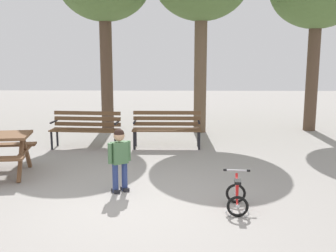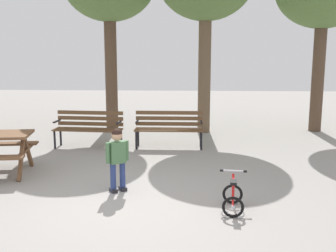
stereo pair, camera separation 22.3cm
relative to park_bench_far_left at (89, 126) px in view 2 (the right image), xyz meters
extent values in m
plane|color=gray|center=(1.41, -3.63, -0.51)|extent=(36.00, 36.00, 0.00)
cube|color=brown|center=(-0.65, -2.39, -0.15)|extent=(0.14, 0.57, 0.76)
cube|color=brown|center=(-0.72, -1.90, -0.15)|extent=(0.14, 0.57, 0.76)
cube|color=brown|center=(-0.68, -2.14, -0.09)|extent=(0.24, 1.10, 0.04)
cube|color=brown|center=(0.01, 0.09, -0.07)|extent=(1.60, 0.19, 0.03)
cube|color=brown|center=(0.00, -0.03, -0.07)|extent=(1.60, 0.19, 0.03)
cube|color=brown|center=(-0.01, -0.15, -0.07)|extent=(1.60, 0.19, 0.03)
cube|color=brown|center=(-0.02, -0.27, -0.07)|extent=(1.60, 0.19, 0.03)
cube|color=brown|center=(0.01, 0.13, 0.03)|extent=(1.60, 0.17, 0.09)
cube|color=brown|center=(0.01, 0.13, 0.16)|extent=(1.60, 0.17, 0.09)
cube|color=brown|center=(0.01, 0.13, 0.30)|extent=(1.60, 0.17, 0.09)
cylinder|color=black|center=(0.73, -0.31, -0.29)|extent=(0.05, 0.05, 0.44)
cylinder|color=black|center=(0.76, 0.05, -0.29)|extent=(0.05, 0.05, 0.44)
cube|color=black|center=(0.74, -0.13, 0.11)|extent=(0.07, 0.40, 0.03)
cylinder|color=black|center=(-0.77, -0.19, -0.29)|extent=(0.05, 0.05, 0.44)
cylinder|color=black|center=(-0.74, 0.17, -0.29)|extent=(0.05, 0.05, 0.44)
cube|color=black|center=(-0.75, -0.01, 0.11)|extent=(0.07, 0.40, 0.03)
cube|color=brown|center=(1.89, 0.17, -0.07)|extent=(1.60, 0.07, 0.03)
cube|color=brown|center=(1.89, 0.05, -0.07)|extent=(1.60, 0.07, 0.03)
cube|color=brown|center=(1.89, -0.07, -0.07)|extent=(1.60, 0.07, 0.03)
cube|color=brown|center=(1.89, -0.19, -0.07)|extent=(1.60, 0.07, 0.03)
cube|color=brown|center=(1.89, 0.21, 0.03)|extent=(1.60, 0.05, 0.09)
cube|color=brown|center=(1.89, 0.21, 0.16)|extent=(1.60, 0.05, 0.09)
cube|color=brown|center=(1.89, 0.21, 0.30)|extent=(1.60, 0.05, 0.09)
cylinder|color=black|center=(2.64, -0.17, -0.29)|extent=(0.05, 0.05, 0.44)
cylinder|color=black|center=(2.64, 0.19, -0.29)|extent=(0.05, 0.05, 0.44)
cube|color=black|center=(2.64, 0.01, 0.11)|extent=(0.04, 0.40, 0.03)
cylinder|color=black|center=(1.14, -0.17, -0.29)|extent=(0.05, 0.05, 0.44)
cylinder|color=black|center=(1.14, 0.19, -0.29)|extent=(0.05, 0.05, 0.44)
cube|color=black|center=(1.14, 0.01, 0.11)|extent=(0.04, 0.40, 0.03)
cylinder|color=navy|center=(1.28, -3.00, -0.27)|extent=(0.09, 0.09, 0.47)
cube|color=black|center=(1.28, -3.00, -0.48)|extent=(0.16, 0.18, 0.06)
cylinder|color=navy|center=(1.14, -3.09, -0.27)|extent=(0.09, 0.09, 0.47)
cube|color=black|center=(1.14, -3.09, -0.48)|extent=(0.16, 0.18, 0.06)
cube|color=#477047|center=(1.21, -3.05, 0.14)|extent=(0.29, 0.26, 0.35)
sphere|color=tan|center=(1.21, -3.05, 0.42)|extent=(0.18, 0.18, 0.18)
sphere|color=black|center=(1.21, -3.05, 0.44)|extent=(0.17, 0.17, 0.17)
cylinder|color=#477047|center=(1.34, -2.96, 0.15)|extent=(0.07, 0.07, 0.33)
cylinder|color=#477047|center=(1.07, -3.14, 0.15)|extent=(0.07, 0.07, 0.33)
torus|color=black|center=(3.00, -3.51, -0.36)|extent=(0.30, 0.07, 0.30)
cylinder|color=silver|center=(3.00, -3.51, -0.36)|extent=(0.05, 0.04, 0.04)
torus|color=black|center=(2.95, -4.03, -0.36)|extent=(0.30, 0.07, 0.30)
cylinder|color=silver|center=(2.95, -4.03, -0.36)|extent=(0.05, 0.04, 0.04)
torus|color=white|center=(2.84, -4.02, -0.46)|extent=(0.11, 0.03, 0.11)
torus|color=white|center=(3.06, -4.04, -0.46)|extent=(0.11, 0.03, 0.11)
cylinder|color=red|center=(2.98, -3.69, -0.19)|extent=(0.07, 0.31, 0.32)
cylinder|color=red|center=(2.97, -3.85, -0.21)|extent=(0.04, 0.08, 0.27)
cylinder|color=red|center=(2.96, -3.93, -0.35)|extent=(0.05, 0.20, 0.05)
cylinder|color=silver|center=(3.00, -3.53, -0.20)|extent=(0.04, 0.07, 0.32)
cylinder|color=red|center=(2.98, -3.71, -0.09)|extent=(0.06, 0.32, 0.05)
cube|color=black|center=(2.97, -3.87, -0.06)|extent=(0.11, 0.18, 0.04)
cylinder|color=silver|center=(3.00, -3.55, 0.01)|extent=(0.34, 0.06, 0.02)
cylinder|color=black|center=(2.83, -3.54, 0.01)|extent=(0.05, 0.04, 0.04)
cylinder|color=black|center=(3.17, -3.57, 0.01)|extent=(0.05, 0.04, 0.04)
cylinder|color=brown|center=(0.12, 2.34, 1.12)|extent=(0.35, 0.35, 3.26)
cylinder|color=brown|center=(2.78, 2.01, 1.11)|extent=(0.34, 0.34, 3.24)
cylinder|color=brown|center=(5.96, 2.30, 1.02)|extent=(0.34, 0.34, 3.05)
camera|label=1|loc=(2.10, -9.28, 1.72)|focal=43.33mm
camera|label=2|loc=(2.32, -9.28, 1.72)|focal=43.33mm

